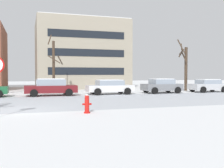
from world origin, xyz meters
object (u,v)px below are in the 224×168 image
at_px(fire_hydrant, 87,104).
at_px(parked_car_gray, 162,86).
at_px(parked_car_white, 110,87).
at_px(parked_car_maroon, 51,87).
at_px(parked_car_silver, 208,85).

xyz_separation_m(fire_hydrant, parked_car_gray, (10.04, 11.18, 0.28)).
bearing_deg(fire_hydrant, parked_car_white, 67.61).
distance_m(parked_car_maroon, parked_car_gray, 10.82).
xyz_separation_m(fire_hydrant, parked_car_white, (4.63, 11.23, 0.24)).
height_order(fire_hydrant, parked_car_silver, parked_car_silver).
relative_size(parked_car_maroon, parked_car_gray, 1.15).
relative_size(parked_car_white, parked_car_gray, 1.13).
bearing_deg(parked_car_silver, parked_car_maroon, 179.44).
bearing_deg(parked_car_silver, fire_hydrant, -144.38).
distance_m(parked_car_maroon, parked_car_white, 5.41).
relative_size(parked_car_maroon, parked_car_white, 1.02).
relative_size(parked_car_gray, parked_car_silver, 0.97).
xyz_separation_m(fire_hydrant, parked_car_maroon, (-0.79, 11.23, 0.30)).
xyz_separation_m(parked_car_white, parked_car_silver, (10.82, -0.16, -0.01)).
relative_size(fire_hydrant, parked_car_gray, 0.24).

